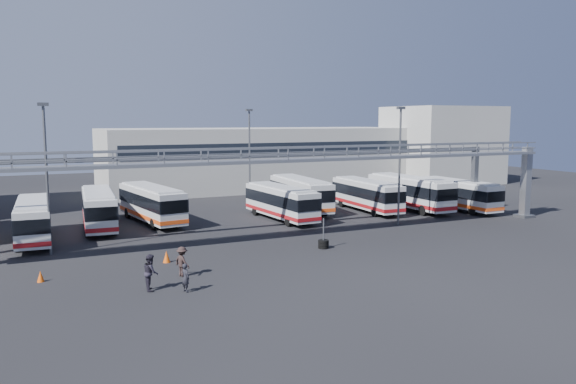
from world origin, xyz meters
name	(u,v)px	position (x,y,z in m)	size (l,w,h in m)	color
ground	(315,256)	(0.00, 0.00, 0.00)	(140.00, 140.00, 0.00)	black
gantry	(278,168)	(0.00, 5.87, 5.51)	(51.40, 5.15, 7.10)	gray
warehouse	(261,158)	(12.00, 38.00, 4.00)	(42.00, 14.00, 8.00)	#9E9E99
building_right	(442,145)	(38.00, 32.00, 5.50)	(14.00, 12.00, 11.00)	#B2B2AD
light_pole_left	(47,171)	(-16.00, 8.00, 5.73)	(0.70, 0.35, 10.21)	#4C4F54
light_pole_mid	(400,159)	(12.00, 7.00, 5.73)	(0.70, 0.35, 10.21)	#4C4F54
light_pole_back	(250,152)	(4.00, 22.00, 5.73)	(0.70, 0.35, 10.21)	#4C4F54
bus_1	(33,219)	(-16.92, 13.01, 1.72)	(2.77, 10.30, 3.10)	silver
bus_2	(99,208)	(-11.86, 16.30, 1.77)	(3.23, 10.70, 3.20)	silver
bus_3	(151,203)	(-7.28, 17.17, 1.81)	(3.97, 10.99, 3.27)	silver
bus_5	(281,201)	(3.74, 13.60, 1.71)	(3.04, 10.31, 3.09)	silver
bus_6	(300,193)	(7.60, 17.34, 1.83)	(3.26, 11.06, 3.31)	silver
bus_7	(367,194)	(13.56, 14.41, 1.73)	(2.82, 10.37, 3.12)	silver
bus_8	(410,191)	(18.00, 13.29, 1.87)	(2.72, 11.18, 3.39)	silver
bus_9	(458,193)	(22.26, 11.01, 1.69)	(2.52, 10.13, 3.06)	silver
pedestrian_a	(186,278)	(-9.93, -4.10, 0.77)	(0.56, 0.37, 1.54)	black
pedestrian_b	(151,272)	(-11.53, -2.98, 0.98)	(0.95, 0.74, 1.96)	#221F2B
pedestrian_c	(182,262)	(-9.31, -1.08, 0.88)	(1.14, 0.65, 1.76)	black
cone_left	(41,276)	(-16.84, 1.24, 0.32)	(0.40, 0.40, 0.63)	#E0510C
cone_right	(167,257)	(-9.39, 2.54, 0.38)	(0.47, 0.47, 0.75)	#E0510C
tire_stack	(323,243)	(1.63, 1.72, 0.37)	(0.76, 0.76, 2.18)	black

